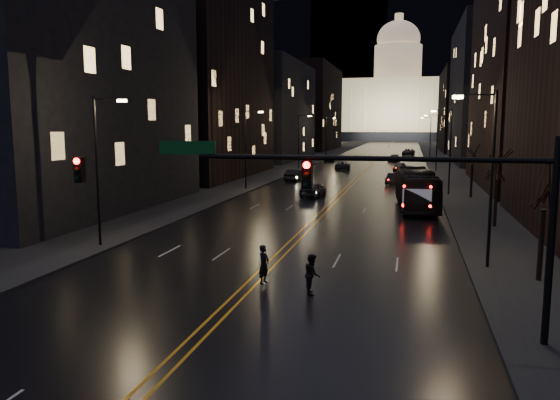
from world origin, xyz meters
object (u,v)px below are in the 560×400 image
Objects in this scene: pedestrian_a at (264,264)px; oncoming_car_b at (296,175)px; traffic_signal at (376,191)px; oncoming_car_a at (313,189)px; bus at (416,189)px; receding_car_a at (393,179)px; pedestrian_b at (312,274)px.

oncoming_car_b is at bearing 23.74° from pedestrian_a.
oncoming_car_b is at bearing 104.79° from traffic_signal.
pedestrian_a is at bearing 100.18° from oncoming_car_a.
traffic_signal is 1.40× the size of bus.
traffic_signal is at bearing -119.34° from pedestrian_a.
traffic_signal is 52.80m from oncoming_car_b.
bus is at bearing -1.81° from pedestrian_a.
bus reaches higher than oncoming_car_a.
oncoming_car_a is (-8.41, 35.62, -4.30)m from traffic_signal.
oncoming_car_b is at bearing -176.88° from receding_car_a.
oncoming_car_b is (-13.43, 50.88, -4.33)m from traffic_signal.
oncoming_car_a is 2.67× the size of pedestrian_b.
receding_car_a is (12.61, -0.95, -0.10)m from oncoming_car_b.
pedestrian_b is at bearing 109.42° from oncoming_car_b.
pedestrian_a reaches higher than oncoming_car_a.
oncoming_car_b is at bearing 1.28° from pedestrian_b.
oncoming_car_b is 2.56× the size of pedestrian_a.
traffic_signal is 36.85m from oncoming_car_a.
traffic_signal reaches higher than bus.
bus reaches higher than pedestrian_b.
pedestrian_a is at bearing 56.72° from pedestrian_b.
bus reaches higher than receding_car_a.
pedestrian_b is at bearing -85.15° from receding_car_a.
pedestrian_a reaches higher than pedestrian_b.
traffic_signal is 50.13m from receding_car_a.
receding_car_a is at bearing 90.94° from traffic_signal.
traffic_signal is at bearing 111.54° from oncoming_car_b.
oncoming_car_a is at bearing 103.28° from traffic_signal.
oncoming_car_a is 1.15× the size of receding_car_a.
bus is 2.62× the size of oncoming_car_a.
pedestrian_b is (-2.08, -45.91, 0.21)m from receding_car_a.
oncoming_car_a is 32.07m from pedestrian_b.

